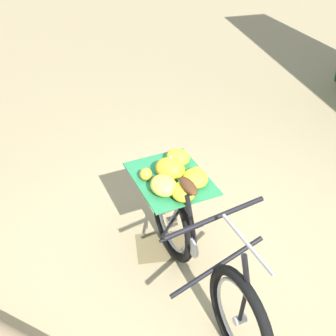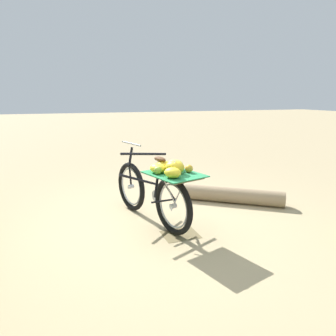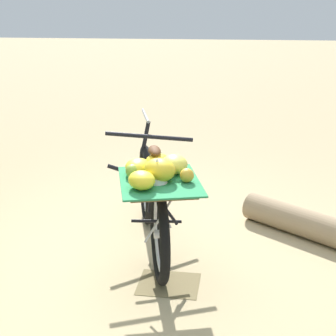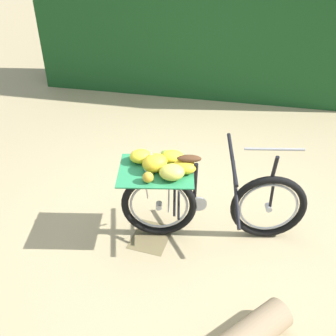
% 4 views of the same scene
% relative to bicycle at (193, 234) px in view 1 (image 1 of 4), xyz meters
% --- Properties ---
extents(ground_plane, '(60.00, 60.00, 0.00)m').
position_rel_bicycle_xyz_m(ground_plane, '(-0.25, -0.09, -0.52)').
color(ground_plane, tan).
extents(bicycle, '(0.91, 1.79, 1.03)m').
position_rel_bicycle_xyz_m(bicycle, '(0.00, 0.00, 0.00)').
color(bicycle, black).
rests_on(bicycle, ground_plane).
extents(leaf_litter_patch, '(0.44, 0.36, 0.01)m').
position_rel_bicycle_xyz_m(leaf_litter_patch, '(0.18, -0.42, -0.52)').
color(leaf_litter_patch, olive).
rests_on(leaf_litter_patch, ground_plane).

